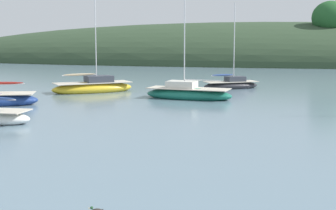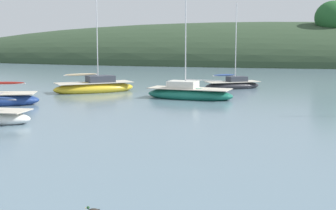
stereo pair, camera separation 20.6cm
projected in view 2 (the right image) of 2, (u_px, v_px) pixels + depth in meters
name	position (u px, v px, depth m)	size (l,w,h in m)	color
far_shoreline_hill	(256.00, 62.00, 100.14)	(150.00, 36.00, 20.41)	#2D422B
sailboat_orange_cutter	(95.00, 87.00, 45.76)	(7.68, 7.01, 9.95)	gold
sailboat_black_sloop	(233.00, 85.00, 49.01)	(6.06, 4.89, 8.78)	#232328
sailboat_blue_center	(189.00, 94.00, 40.68)	(7.73, 3.47, 9.46)	#196B56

